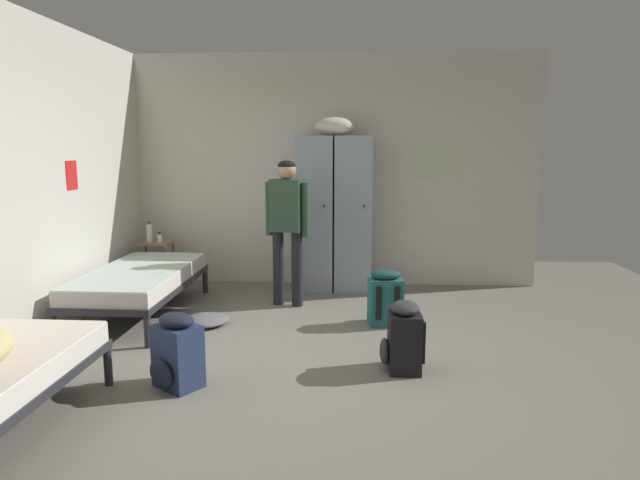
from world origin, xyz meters
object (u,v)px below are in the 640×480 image
(shelf_unit, at_px, (156,260))
(backpack_navy, at_px, (177,353))
(backpack_black, at_px, (403,338))
(locker_bank, at_px, (334,210))
(water_bottle, at_px, (149,232))
(clothes_pile_grey, at_px, (206,320))
(lotion_bottle, at_px, (160,238))
(person_traveler, at_px, (287,219))
(backpack_teal, at_px, (385,298))
(bed_left_rear, at_px, (140,279))

(shelf_unit, xyz_separation_m, backpack_navy, (1.18, -2.84, -0.09))
(backpack_black, xyz_separation_m, backpack_navy, (-1.65, -0.43, 0.00))
(locker_bank, bearing_deg, water_bottle, -178.44)
(backpack_black, height_order, clothes_pile_grey, backpack_black)
(clothes_pile_grey, bearing_deg, lotion_bottle, 124.18)
(locker_bank, distance_m, backpack_black, 2.67)
(person_traveler, height_order, clothes_pile_grey, person_traveler)
(locker_bank, xyz_separation_m, water_bottle, (-2.27, -0.06, -0.28))
(shelf_unit, bearing_deg, backpack_black, -40.34)
(locker_bank, height_order, backpack_black, locker_bank)
(person_traveler, xyz_separation_m, backpack_teal, (1.03, -0.60, -0.69))
(clothes_pile_grey, bearing_deg, locker_bank, 51.18)
(locker_bank, distance_m, lotion_bottle, 2.15)
(lotion_bottle, bearing_deg, backpack_teal, -24.70)
(person_traveler, bearing_deg, bed_left_rear, -161.90)
(backpack_navy, bearing_deg, backpack_teal, 44.93)
(water_bottle, distance_m, backpack_teal, 3.14)
(lotion_bottle, xyz_separation_m, backpack_navy, (1.11, -2.80, -0.37))
(lotion_bottle, height_order, backpack_black, lotion_bottle)
(bed_left_rear, bearing_deg, backpack_black, -25.94)
(locker_bank, xyz_separation_m, clothes_pile_grey, (-1.20, -1.49, -0.92))
(backpack_teal, xyz_separation_m, clothes_pile_grey, (-1.75, -0.13, -0.22))
(bed_left_rear, relative_size, backpack_black, 3.45)
(shelf_unit, relative_size, water_bottle, 2.23)
(person_traveler, height_order, water_bottle, person_traveler)
(bed_left_rear, xyz_separation_m, clothes_pile_grey, (0.75, -0.25, -0.34))
(water_bottle, bearing_deg, backpack_black, -39.79)
(locker_bank, xyz_separation_m, backpack_teal, (0.56, -1.35, -0.71))
(shelf_unit, xyz_separation_m, water_bottle, (-0.08, 0.02, 0.34))
(locker_bank, distance_m, water_bottle, 2.29)
(bed_left_rear, relative_size, clothes_pile_grey, 4.17)
(clothes_pile_grey, bearing_deg, backpack_teal, 4.30)
(shelf_unit, bearing_deg, backpack_teal, -24.83)
(lotion_bottle, distance_m, backpack_black, 3.66)
(lotion_bottle, distance_m, backpack_teal, 2.97)
(person_traveler, bearing_deg, backpack_black, -57.24)
(person_traveler, xyz_separation_m, backpack_black, (1.12, -1.74, -0.69))
(person_traveler, bearing_deg, shelf_unit, 158.66)
(backpack_black, xyz_separation_m, backpack_teal, (-0.08, 1.13, 0.00))
(bed_left_rear, distance_m, clothes_pile_grey, 0.86)
(water_bottle, xyz_separation_m, clothes_pile_grey, (1.08, -1.42, -0.64))
(water_bottle, distance_m, backpack_black, 3.82)
(backpack_teal, bearing_deg, shelf_unit, 155.17)
(locker_bank, relative_size, water_bottle, 8.09)
(water_bottle, xyz_separation_m, backpack_teal, (2.83, -1.29, -0.43))
(locker_bank, bearing_deg, shelf_unit, -177.86)
(backpack_navy, relative_size, clothes_pile_grey, 1.21)
(lotion_bottle, relative_size, backpack_navy, 0.23)
(bed_left_rear, distance_m, backpack_teal, 2.51)
(lotion_bottle, bearing_deg, bed_left_rear, -80.79)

